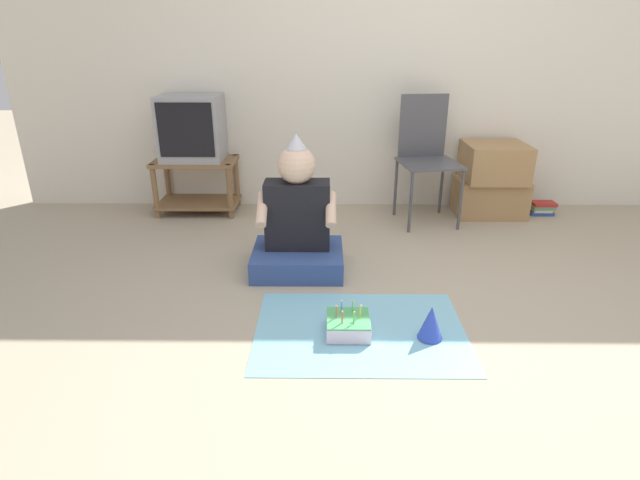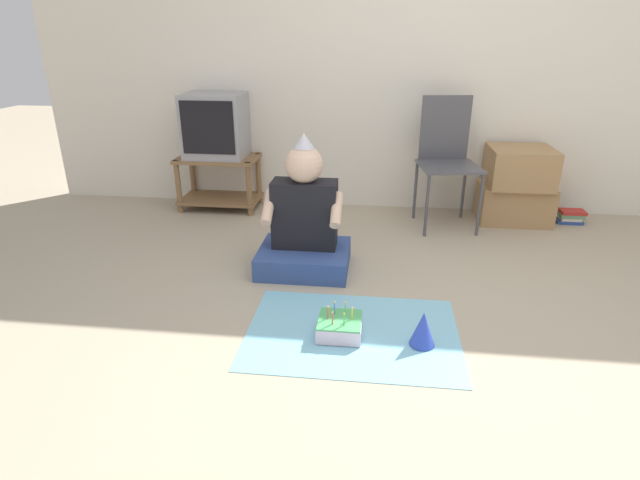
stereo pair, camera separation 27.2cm
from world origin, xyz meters
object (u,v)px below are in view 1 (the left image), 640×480
(tv, at_px, (192,128))
(person_seated, at_px, (298,227))
(folding_chair, at_px, (426,150))
(book_pile, at_px, (542,208))
(party_hat_blue, at_px, (431,322))
(birthday_cake, at_px, (348,325))
(cardboard_box_stack, at_px, (492,179))

(tv, bearing_deg, person_seated, -50.97)
(person_seated, bearing_deg, folding_chair, 44.88)
(tv, bearing_deg, book_pile, -0.96)
(party_hat_blue, bearing_deg, birthday_cake, 174.03)
(cardboard_box_stack, relative_size, person_seated, 0.69)
(tv, distance_m, person_seated, 1.48)
(cardboard_box_stack, bearing_deg, folding_chair, -170.84)
(book_pile, relative_size, person_seated, 0.24)
(book_pile, bearing_deg, person_seated, -151.97)
(cardboard_box_stack, relative_size, party_hat_blue, 3.39)
(person_seated, distance_m, party_hat_blue, 1.08)
(birthday_cake, relative_size, party_hat_blue, 1.24)
(cardboard_box_stack, bearing_deg, book_pile, 1.17)
(cardboard_box_stack, height_order, birthday_cake, cardboard_box_stack)
(tv, height_order, birthday_cake, tv)
(tv, relative_size, person_seated, 0.60)
(folding_chair, distance_m, party_hat_blue, 1.84)
(tv, height_order, cardboard_box_stack, tv)
(tv, height_order, folding_chair, folding_chair)
(party_hat_blue, bearing_deg, folding_chair, 81.34)
(tv, distance_m, book_pile, 2.95)
(book_pile, relative_size, party_hat_blue, 1.19)
(cardboard_box_stack, xyz_separation_m, book_pile, (0.45, 0.01, -0.25))
(cardboard_box_stack, bearing_deg, tv, 178.65)
(birthday_cake, xyz_separation_m, party_hat_blue, (0.40, -0.04, 0.04))
(folding_chair, distance_m, cardboard_box_stack, 0.63)
(folding_chair, xyz_separation_m, party_hat_blue, (-0.27, -1.76, -0.46))
(tv, bearing_deg, cardboard_box_stack, -1.35)
(book_pile, xyz_separation_m, person_seated, (-1.98, -1.05, 0.23))
(person_seated, distance_m, birthday_cake, 0.85)
(cardboard_box_stack, xyz_separation_m, birthday_cake, (-1.24, -1.81, -0.25))
(birthday_cake, height_order, party_hat_blue, party_hat_blue)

